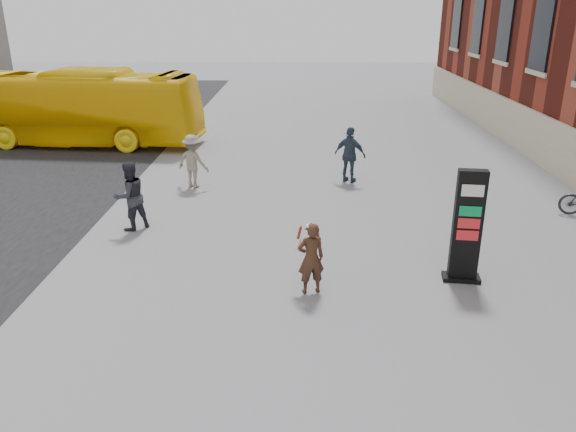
{
  "coord_description": "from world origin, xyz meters",
  "views": [
    {
      "loc": [
        0.48,
        -9.9,
        5.56
      ],
      "look_at": [
        0.27,
        1.4,
        1.3
      ],
      "focal_mm": 35.0,
      "sensor_mm": 36.0,
      "label": 1
    }
  ],
  "objects_px": {
    "bus": "(66,107)",
    "pedestrian_a": "(130,196)",
    "info_pylon": "(467,227)",
    "pedestrian_c": "(350,155)",
    "woman": "(311,257)",
    "pedestrian_b": "(193,161)"
  },
  "relations": [
    {
      "from": "bus",
      "to": "pedestrian_a",
      "type": "relative_size",
      "value": 6.11
    },
    {
      "from": "woman",
      "to": "pedestrian_c",
      "type": "xyz_separation_m",
      "value": [
        1.44,
        7.73,
        0.14
      ]
    },
    {
      "from": "bus",
      "to": "pedestrian_b",
      "type": "xyz_separation_m",
      "value": [
        6.31,
        -5.89,
        -0.7
      ]
    },
    {
      "from": "info_pylon",
      "to": "bus",
      "type": "bearing_deg",
      "value": 143.98
    },
    {
      "from": "woman",
      "to": "pedestrian_b",
      "type": "relative_size",
      "value": 0.89
    },
    {
      "from": "pedestrian_c",
      "to": "pedestrian_a",
      "type": "bearing_deg",
      "value": 62.45
    },
    {
      "from": "bus",
      "to": "info_pylon",
      "type": "bearing_deg",
      "value": -128.23
    },
    {
      "from": "bus",
      "to": "pedestrian_a",
      "type": "distance_m",
      "value": 10.97
    },
    {
      "from": "woman",
      "to": "bus",
      "type": "relative_size",
      "value": 0.14
    },
    {
      "from": "info_pylon",
      "to": "pedestrian_c",
      "type": "bearing_deg",
      "value": 111.38
    },
    {
      "from": "info_pylon",
      "to": "pedestrian_a",
      "type": "relative_size",
      "value": 1.34
    },
    {
      "from": "pedestrian_b",
      "to": "pedestrian_c",
      "type": "xyz_separation_m",
      "value": [
        5.09,
        0.66,
        0.06
      ]
    },
    {
      "from": "info_pylon",
      "to": "woman",
      "type": "distance_m",
      "value": 3.35
    },
    {
      "from": "pedestrian_a",
      "to": "pedestrian_b",
      "type": "relative_size",
      "value": 1.06
    },
    {
      "from": "pedestrian_b",
      "to": "bus",
      "type": "bearing_deg",
      "value": -19.34
    },
    {
      "from": "bus",
      "to": "pedestrian_c",
      "type": "xyz_separation_m",
      "value": [
        11.4,
        -5.23,
        -0.63
      ]
    },
    {
      "from": "woman",
      "to": "bus",
      "type": "height_order",
      "value": "bus"
    },
    {
      "from": "pedestrian_c",
      "to": "bus",
      "type": "bearing_deg",
      "value": 2.31
    },
    {
      "from": "info_pylon",
      "to": "pedestrian_c",
      "type": "xyz_separation_m",
      "value": [
        -1.82,
        7.13,
        -0.3
      ]
    },
    {
      "from": "bus",
      "to": "pedestrian_c",
      "type": "height_order",
      "value": "bus"
    },
    {
      "from": "info_pylon",
      "to": "woman",
      "type": "height_order",
      "value": "info_pylon"
    },
    {
      "from": "woman",
      "to": "pedestrian_a",
      "type": "xyz_separation_m",
      "value": [
        -4.63,
        3.4,
        0.13
      ]
    }
  ]
}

